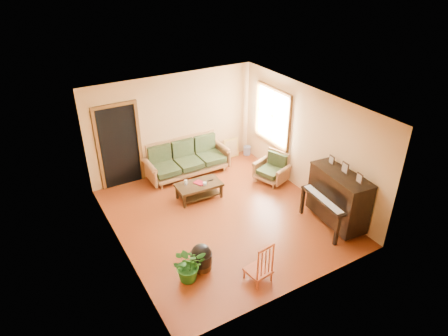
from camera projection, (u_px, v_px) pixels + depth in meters
floor at (223, 216)px, 8.87m from camera, size 5.00×5.00×0.00m
doorway at (119, 147)px, 9.61m from camera, size 1.08×0.16×2.05m
window at (273, 116)px, 10.09m from camera, size 0.12×1.36×1.46m
sofa at (188, 159)px, 10.29m from camera, size 2.16×0.91×0.92m
coffee_table at (199, 191)px, 9.44m from camera, size 1.08×0.62×0.38m
armchair at (271, 168)px, 10.03m from camera, size 0.93×0.95×0.76m
piano at (338, 199)px, 8.38m from camera, size 0.96×1.47×1.23m
footstool at (201, 259)px, 7.37m from camera, size 0.48×0.48×0.39m
red_chair at (259, 261)px, 6.99m from camera, size 0.45×0.49×0.86m
leaning_frame at (231, 148)px, 11.23m from camera, size 0.44×0.12×0.58m
ceramic_crock at (247, 150)px, 11.45m from camera, size 0.22×0.22×0.25m
potted_plant at (189, 264)px, 7.05m from camera, size 0.65×0.57×0.67m
book at (197, 185)px, 9.30m from camera, size 0.27×0.30×0.02m
candle at (186, 182)px, 9.29m from camera, size 0.08×0.08×0.12m
glass_jar at (205, 184)px, 9.30m from camera, size 0.12×0.12×0.06m
remote at (210, 180)px, 9.48m from camera, size 0.14×0.04×0.01m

